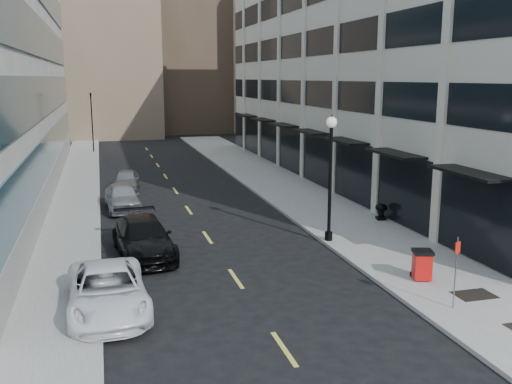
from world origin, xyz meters
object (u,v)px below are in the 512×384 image
car_black_pickup (143,238)px  urn_planter (381,210)px  lamppost (330,167)px  traffic_signal (91,97)px  sign_post (456,263)px  car_white_van (108,291)px  car_grey_sedan (126,180)px  car_silver_sedan (123,197)px  trash_bin (422,264)px

car_black_pickup → urn_planter: bearing=7.1°
lamppost → urn_planter: 5.92m
traffic_signal → sign_post: bearing=-75.4°
car_white_van → car_grey_sedan: 21.06m
car_white_van → lamppost: lamppost is taller
car_black_pickup → car_silver_sedan: size_ratio=1.20×
trash_bin → urn_planter: size_ratio=1.31×
urn_planter → sign_post: bearing=-106.1°
trash_bin → sign_post: bearing=-81.9°
trash_bin → lamppost: lamppost is taller
car_black_pickup → trash_bin: bearing=-36.7°
car_grey_sedan → urn_planter: 17.85m
car_white_van → trash_bin: car_white_van is taller
trash_bin → car_black_pickup: bearing=164.9°
lamppost → sign_post: size_ratio=2.42×
traffic_signal → car_grey_sedan: 21.71m
car_silver_sedan → car_grey_sedan: 6.02m
car_white_van → sign_post: (11.00, -3.01, 0.96)m
car_black_pickup → traffic_signal: bearing=89.2°
car_silver_sedan → trash_bin: bearing=-59.6°
sign_post → trash_bin: bearing=56.3°
car_black_pickup → sign_post: (9.40, -8.89, 0.90)m
car_white_van → car_grey_sedan: size_ratio=1.32×
traffic_signal → car_white_van: (0.70, -42.00, -4.96)m
car_white_van → car_grey_sedan: car_white_van is taller
car_silver_sedan → car_grey_sedan: (0.50, 6.00, -0.09)m
traffic_signal → trash_bin: bearing=-74.0°
lamppost → car_white_van: bearing=-151.3°
car_black_pickup → car_grey_sedan: car_black_pickup is taller
trash_bin → lamppost: 6.65m
car_grey_sedan → urn_planter: size_ratio=4.69×
car_grey_sedan → lamppost: bearing=-53.7°
sign_post → urn_planter: size_ratio=2.75×
lamppost → car_silver_sedan: bearing=133.5°
trash_bin → lamppost: bearing=119.9°
car_silver_sedan → sign_post: (9.90, -18.01, 0.92)m
car_black_pickup → car_silver_sedan: (-0.50, 9.12, -0.02)m
urn_planter → lamppost: bearing=-145.1°
sign_post → lamppost: bearing=71.5°
traffic_signal → trash_bin: (12.13, -42.33, -4.95)m
car_black_pickup → urn_planter: car_black_pickup is taller
car_white_van → lamppost: 11.86m
sign_post → car_black_pickup: bearing=112.0°
car_black_pickup → sign_post: 12.97m
car_white_van → urn_planter: (14.33, 8.48, -0.07)m
car_black_pickup → lamppost: 8.95m
car_black_pickup → car_grey_sedan: 15.12m
lamppost → trash_bin: bearing=-77.2°
car_white_van → trash_bin: size_ratio=4.74×
urn_planter → car_black_pickup: bearing=-168.5°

